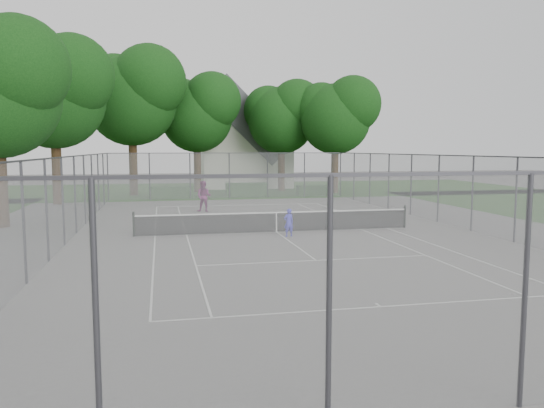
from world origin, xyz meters
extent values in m
plane|color=slate|center=(0.00, 0.00, 0.00)|extent=(120.00, 120.00, 0.00)
cube|color=#1F4814|center=(0.00, 26.00, 0.00)|extent=(60.00, 20.00, 0.00)
cube|color=silver|center=(0.00, -11.88, 0.01)|extent=(10.97, 0.06, 0.01)
cube|color=silver|center=(0.00, 11.88, 0.01)|extent=(10.97, 0.06, 0.01)
cube|color=silver|center=(-5.49, 0.00, 0.01)|extent=(0.06, 23.77, 0.01)
cube|color=silver|center=(5.49, 0.00, 0.01)|extent=(0.06, 23.77, 0.01)
cube|color=silver|center=(-4.12, 0.00, 0.01)|extent=(0.06, 23.77, 0.01)
cube|color=silver|center=(4.12, 0.00, 0.01)|extent=(0.06, 23.77, 0.01)
cube|color=silver|center=(0.00, -6.40, 0.01)|extent=(8.23, 0.06, 0.01)
cube|color=silver|center=(0.00, 6.40, 0.01)|extent=(8.23, 0.06, 0.01)
cube|color=silver|center=(0.00, 0.00, 0.01)|extent=(0.06, 12.80, 0.01)
cube|color=silver|center=(0.00, -11.73, 0.01)|extent=(0.06, 0.30, 0.01)
cube|color=silver|center=(0.00, 11.73, 0.01)|extent=(0.06, 0.30, 0.01)
cylinder|color=black|center=(-6.39, 0.00, 0.55)|extent=(0.10, 0.10, 1.10)
cylinder|color=black|center=(6.39, 0.00, 0.55)|extent=(0.10, 0.10, 1.10)
cube|color=black|center=(0.00, 0.00, 0.45)|extent=(12.67, 0.01, 0.86)
cube|color=silver|center=(0.00, 0.00, 0.91)|extent=(12.77, 0.03, 0.06)
cube|color=silver|center=(0.00, 0.00, 0.44)|extent=(0.05, 0.02, 0.88)
cylinder|color=#38383D|center=(-9.00, 17.00, 1.75)|extent=(0.08, 0.08, 3.50)
cylinder|color=#38383D|center=(9.00, 17.00, 1.75)|extent=(0.08, 0.08, 3.50)
cube|color=slate|center=(0.00, -17.00, 1.75)|extent=(18.00, 0.02, 3.50)
cube|color=slate|center=(0.00, 17.00, 1.75)|extent=(18.00, 0.02, 3.50)
cube|color=slate|center=(-9.00, 0.00, 1.75)|extent=(0.02, 34.00, 3.50)
cube|color=slate|center=(9.00, 0.00, 1.75)|extent=(0.02, 34.00, 3.50)
cube|color=#38383D|center=(0.00, -17.00, 3.50)|extent=(18.00, 0.05, 0.05)
cube|color=#38383D|center=(0.00, 17.00, 3.50)|extent=(18.00, 0.05, 0.05)
cube|color=#38383D|center=(-9.00, 0.00, 3.50)|extent=(0.05, 34.00, 0.05)
cube|color=#38383D|center=(9.00, 0.00, 3.50)|extent=(0.05, 34.00, 0.05)
cylinder|color=#322012|center=(-7.38, 21.39, 2.57)|extent=(0.67, 0.67, 5.15)
sphere|color=black|center=(-7.38, 21.39, 7.71)|extent=(7.32, 7.32, 7.32)
sphere|color=black|center=(-5.91, 20.29, 9.17)|extent=(5.86, 5.86, 5.86)
sphere|color=black|center=(-8.66, 22.30, 8.81)|extent=(5.49, 5.49, 5.49)
cylinder|color=#322012|center=(-1.97, 23.76, 2.22)|extent=(0.64, 0.64, 4.44)
sphere|color=black|center=(-1.97, 23.76, 6.65)|extent=(6.32, 6.32, 6.32)
sphere|color=black|center=(-0.71, 22.81, 7.92)|extent=(5.05, 5.05, 5.05)
sphere|color=black|center=(-3.08, 24.55, 7.60)|extent=(4.74, 4.74, 4.74)
cylinder|color=#322012|center=(5.61, 23.55, 2.12)|extent=(0.63, 0.63, 4.25)
sphere|color=black|center=(5.61, 23.55, 6.36)|extent=(6.04, 6.04, 6.04)
sphere|color=black|center=(6.82, 22.64, 7.57)|extent=(4.83, 4.83, 4.83)
sphere|color=black|center=(4.56, 24.31, 7.27)|extent=(4.53, 4.53, 4.53)
cylinder|color=#322012|center=(9.65, 20.32, 2.13)|extent=(0.63, 0.63, 4.25)
sphere|color=black|center=(9.65, 20.32, 6.37)|extent=(6.04, 6.04, 6.04)
sphere|color=black|center=(10.85, 19.42, 7.58)|extent=(4.84, 4.84, 4.84)
sphere|color=black|center=(8.59, 21.08, 7.27)|extent=(4.53, 4.53, 4.53)
cylinder|color=#322012|center=(-12.17, 15.11, 2.43)|extent=(0.66, 0.66, 4.85)
sphere|color=black|center=(-12.17, 15.11, 7.27)|extent=(6.90, 6.90, 6.90)
sphere|color=black|center=(-10.79, 14.07, 8.65)|extent=(5.52, 5.52, 5.52)
sphere|color=black|center=(-13.38, 15.97, 8.30)|extent=(5.18, 5.18, 5.18)
cylinder|color=#322012|center=(-12.84, 4.30, 2.13)|extent=(0.63, 0.63, 4.26)
sphere|color=black|center=(-11.62, 3.39, 7.60)|extent=(4.85, 4.85, 4.85)
cube|color=#1D4616|center=(-4.40, 18.51, 0.44)|extent=(3.49, 1.05, 0.87)
cube|color=#1D4616|center=(1.64, 18.79, 0.53)|extent=(3.37, 0.96, 1.06)
cube|color=#1D4616|center=(7.20, 18.64, 0.40)|extent=(2.66, 0.97, 0.80)
cube|color=silver|center=(3.05, 28.87, 3.22)|extent=(8.59, 6.44, 6.44)
cube|color=#515056|center=(3.05, 28.87, 6.44)|extent=(8.51, 6.66, 8.51)
imported|color=#3B38D5|center=(0.26, -1.31, 0.62)|extent=(0.49, 0.36, 1.23)
imported|color=#75275F|center=(-2.64, 8.57, 0.94)|extent=(1.12, 1.01, 1.89)
camera|label=1|loc=(-5.18, -23.64, 3.85)|focal=35.00mm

